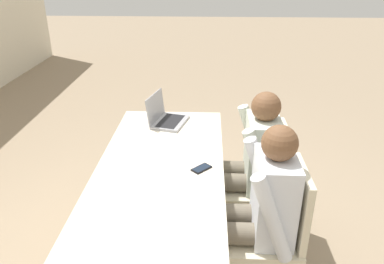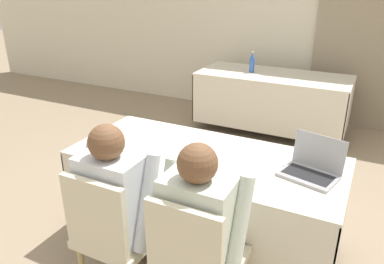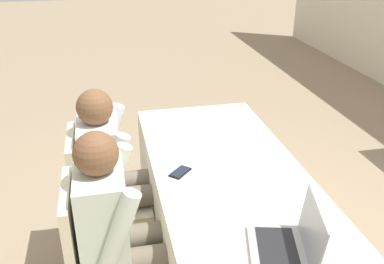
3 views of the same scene
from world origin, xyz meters
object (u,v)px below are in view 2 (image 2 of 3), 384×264
(laptop, at_px, (311,169))
(person_checkered_shirt, at_px, (121,200))
(person_white_shirt, at_px, (203,225))
(chair_near_right, at_px, (195,261))
(water_bottle, at_px, (252,63))
(cell_phone, at_px, (185,171))
(chair_near_left, at_px, (112,232))

(laptop, relative_size, person_checkered_shirt, 0.32)
(laptop, bearing_deg, person_white_shirt, -109.10)
(chair_near_right, bearing_deg, water_bottle, -76.79)
(cell_phone, bearing_deg, chair_near_right, -102.85)
(laptop, height_order, person_white_shirt, person_white_shirt)
(cell_phone, xyz_separation_m, water_bottle, (-0.45, 2.69, 0.11))
(person_white_shirt, bearing_deg, cell_phone, -49.75)
(chair_near_right, relative_size, person_checkered_shirt, 0.78)
(chair_near_left, bearing_deg, person_white_shirt, -169.07)
(chair_near_left, height_order, person_checkered_shirt, person_checkered_shirt)
(chair_near_left, relative_size, chair_near_right, 1.00)
(water_bottle, distance_m, person_white_shirt, 3.13)
(water_bottle, distance_m, person_checkered_shirt, 3.05)
(person_checkered_shirt, distance_m, person_white_shirt, 0.54)
(person_checkered_shirt, bearing_deg, chair_near_left, 90.00)
(water_bottle, xyz_separation_m, chair_near_left, (0.20, -3.14, -0.36))
(cell_phone, bearing_deg, person_checkered_shirt, -171.83)
(person_white_shirt, bearing_deg, person_checkered_shirt, 0.00)
(water_bottle, distance_m, chair_near_right, 3.25)
(chair_near_left, xyz_separation_m, chair_near_right, (0.54, 0.00, 0.00))
(laptop, relative_size, person_white_shirt, 0.32)
(water_bottle, bearing_deg, person_checkered_shirt, -86.26)
(cell_phone, height_order, chair_near_left, chair_near_left)
(cell_phone, height_order, person_white_shirt, person_white_shirt)
(cell_phone, bearing_deg, chair_near_left, -164.96)
(laptop, height_order, water_bottle, water_bottle)
(laptop, distance_m, person_white_shirt, 0.79)
(person_checkered_shirt, bearing_deg, chair_near_right, 169.07)
(chair_near_left, height_order, person_white_shirt, person_white_shirt)
(cell_phone, bearing_deg, laptop, -22.96)
(laptop, relative_size, water_bottle, 1.45)
(water_bottle, bearing_deg, chair_near_left, -86.39)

